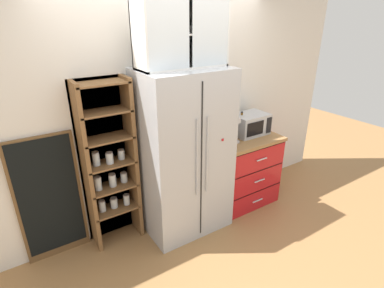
# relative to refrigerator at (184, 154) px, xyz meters

# --- Properties ---
(ground_plane) EXTENTS (10.81, 10.81, 0.00)m
(ground_plane) POSITION_rel_refrigerator_xyz_m (-0.00, -0.03, -0.91)
(ground_plane) COLOR #9E7042
(wall_back_cream) EXTENTS (5.10, 0.10, 2.55)m
(wall_back_cream) POSITION_rel_refrigerator_xyz_m (-0.00, 0.37, 0.36)
(wall_back_cream) COLOR silver
(wall_back_cream) RESTS_ON ground
(refrigerator) EXTENTS (0.92, 0.67, 1.83)m
(refrigerator) POSITION_rel_refrigerator_xyz_m (0.00, 0.00, 0.00)
(refrigerator) COLOR #B7BABF
(refrigerator) RESTS_ON ground
(pantry_shelf_column) EXTENTS (0.55, 0.30, 1.77)m
(pantry_shelf_column) POSITION_rel_refrigerator_xyz_m (-0.76, 0.26, -0.02)
(pantry_shelf_column) COLOR brown
(pantry_shelf_column) RESTS_ON ground
(counter_cabinet) EXTENTS (0.83, 0.63, 0.91)m
(counter_cabinet) POSITION_rel_refrigerator_xyz_m (0.90, 0.02, -0.46)
(counter_cabinet) COLOR red
(counter_cabinet) RESTS_ON ground
(microwave) EXTENTS (0.44, 0.33, 0.26)m
(microwave) POSITION_rel_refrigerator_xyz_m (1.01, 0.07, 0.12)
(microwave) COLOR #B7BABF
(microwave) RESTS_ON counter_cabinet
(coffee_maker) EXTENTS (0.17, 0.20, 0.31)m
(coffee_maker) POSITION_rel_refrigerator_xyz_m (0.62, 0.03, 0.15)
(coffee_maker) COLOR #B7B7BC
(coffee_maker) RESTS_ON counter_cabinet
(mug_cream) EXTENTS (0.11, 0.08, 0.10)m
(mug_cream) POSITION_rel_refrigerator_xyz_m (0.90, 0.03, 0.04)
(mug_cream) COLOR silver
(mug_cream) RESTS_ON counter_cabinet
(mug_sage) EXTENTS (0.11, 0.08, 0.10)m
(mug_sage) POSITION_rel_refrigerator_xyz_m (0.90, 0.08, 0.04)
(mug_sage) COLOR #8CA37F
(mug_sage) RESTS_ON counter_cabinet
(bottle_amber) EXTENTS (0.07, 0.07, 0.30)m
(bottle_amber) POSITION_rel_refrigerator_xyz_m (0.90, 0.11, 0.13)
(bottle_amber) COLOR brown
(bottle_amber) RESTS_ON counter_cabinet
(upper_cabinet) EXTENTS (0.88, 0.32, 0.61)m
(upper_cabinet) POSITION_rel_refrigerator_xyz_m (-0.00, 0.05, 1.22)
(upper_cabinet) COLOR silver
(upper_cabinet) RESTS_ON refrigerator
(chalkboard_menu) EXTENTS (0.60, 0.04, 1.31)m
(chalkboard_menu) POSITION_rel_refrigerator_xyz_m (-1.35, 0.30, -0.26)
(chalkboard_menu) COLOR brown
(chalkboard_menu) RESTS_ON ground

